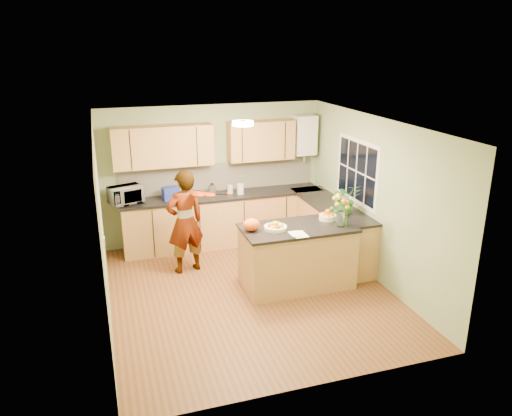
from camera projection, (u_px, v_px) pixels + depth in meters
name	position (u px, v px, depth m)	size (l,w,h in m)	color
floor	(250.00, 292.00, 7.42)	(4.50, 4.50, 0.00)	brown
ceiling	(249.00, 124.00, 6.63)	(4.00, 4.50, 0.02)	white
wall_back	(214.00, 174.00, 9.06)	(4.00, 0.02, 2.50)	gray
wall_front	(315.00, 282.00, 4.99)	(4.00, 0.02, 2.50)	gray
wall_left	(102.00, 228.00, 6.45)	(0.02, 4.50, 2.50)	gray
wall_right	(375.00, 200.00, 7.60)	(0.02, 4.50, 2.50)	gray
back_counter	(224.00, 219.00, 9.06)	(3.64, 0.62, 0.94)	#A77243
right_counter	(330.00, 230.00, 8.53)	(0.62, 2.24, 0.94)	#A77243
splashback	(219.00, 176.00, 9.09)	(3.60, 0.02, 0.52)	silver
upper_cabinets	(205.00, 144.00, 8.66)	(3.20, 0.34, 0.70)	#A77243
boiler	(304.00, 135.00, 9.20)	(0.40, 0.30, 0.86)	white
window_right	(357.00, 171.00, 8.04)	(0.01, 1.30, 1.05)	white
light_switch	(104.00, 241.00, 5.90)	(0.02, 0.09, 0.09)	white
ceiling_lamp	(243.00, 123.00, 6.91)	(0.30, 0.30, 0.07)	#FFEABF
peninsula_island	(297.00, 256.00, 7.48)	(1.66, 0.85, 0.95)	#A77243
fruit_dish	(275.00, 226.00, 7.21)	(0.33, 0.33, 0.12)	beige
orange_bowl	(328.00, 215.00, 7.60)	(0.26, 0.26, 0.15)	beige
flower_vase	(342.00, 204.00, 7.23)	(0.28, 0.28, 0.52)	silver
orange_bag	(251.00, 225.00, 7.14)	(0.24, 0.21, 0.18)	#F35214
papers	(299.00, 234.00, 7.03)	(0.20, 0.27, 0.01)	white
violinist	(185.00, 222.00, 7.85)	(0.61, 0.40, 1.68)	#D9A685
violin	(199.00, 194.00, 7.55)	(0.64, 0.26, 0.13)	#531405
microwave	(126.00, 195.00, 8.38)	(0.53, 0.36, 0.30)	white
blue_box	(171.00, 193.00, 8.61)	(0.27, 0.20, 0.22)	navy
kettle	(212.00, 190.00, 8.81)	(0.15, 0.15, 0.27)	#ADADB2
jar_cream	(230.00, 189.00, 8.95)	(0.10, 0.10, 0.16)	beige
jar_white	(240.00, 189.00, 8.91)	(0.12, 0.12, 0.19)	white
potted_plant	(346.00, 199.00, 7.87)	(0.44, 0.38, 0.48)	#2B6C24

